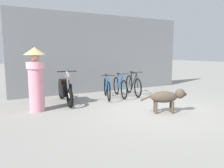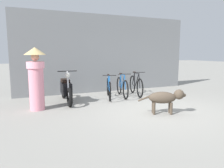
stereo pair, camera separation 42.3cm
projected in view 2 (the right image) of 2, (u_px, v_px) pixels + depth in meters
The scene contains 8 objects.
ground_plane at pixel (155, 110), 6.14m from camera, with size 60.00×60.00×0.00m, color gray.
shop_wall_back at pixel (107, 54), 9.02m from camera, with size 7.41×0.20×3.11m.
bicycle_0 at pixel (109, 88), 7.72m from camera, with size 0.64×1.58×0.86m.
bicycle_1 at pixel (122, 87), 8.00m from camera, with size 0.51×1.61×0.87m.
bicycle_2 at pixel (136, 85), 8.27m from camera, with size 0.54×1.65×0.91m.
motorcycle at pixel (66, 90), 7.05m from camera, with size 0.58×1.91×1.06m.
stray_dog at pixel (166, 98), 5.73m from camera, with size 1.17×0.66×0.66m.
person_in_robes at pixel (36, 76), 6.06m from camera, with size 0.81×0.81×1.76m.
Camera 2 is at (-3.56, -4.94, 1.62)m, focal length 35.00 mm.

